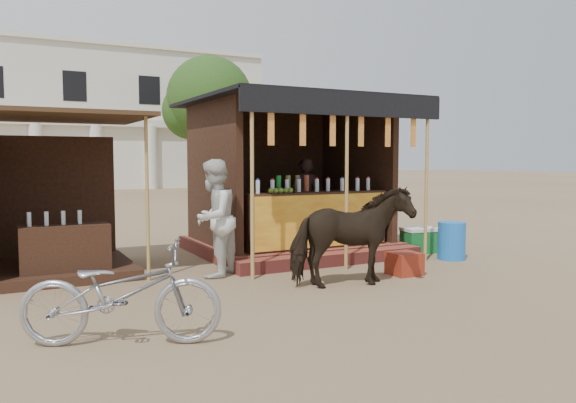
# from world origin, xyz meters

# --- Properties ---
(ground) EXTENTS (120.00, 120.00, 0.00)m
(ground) POSITION_xyz_m (0.00, 0.00, 0.00)
(ground) COLOR #846B4C
(ground) RESTS_ON ground
(main_stall) EXTENTS (3.60, 3.61, 2.78)m
(main_stall) POSITION_xyz_m (1.02, 3.36, 1.02)
(main_stall) COLOR #963831
(main_stall) RESTS_ON ground
(secondary_stall) EXTENTS (2.40, 2.40, 2.38)m
(secondary_stall) POSITION_xyz_m (-3.17, 3.24, 0.85)
(secondary_stall) COLOR #3A2115
(secondary_stall) RESTS_ON ground
(cow) EXTENTS (1.71, 0.98, 1.37)m
(cow) POSITION_xyz_m (0.38, 0.50, 0.68)
(cow) COLOR black
(cow) RESTS_ON ground
(motorbike) EXTENTS (1.95, 1.32, 0.97)m
(motorbike) POSITION_xyz_m (-2.83, -0.49, 0.49)
(motorbike) COLOR #999AA1
(motorbike) RESTS_ON ground
(bystander) EXTENTS (1.06, 1.06, 1.73)m
(bystander) POSITION_xyz_m (-1.02, 2.00, 0.86)
(bystander) COLOR silver
(bystander) RESTS_ON ground
(blue_barrel) EXTENTS (0.53, 0.53, 0.64)m
(blue_barrel) POSITION_xyz_m (3.10, 1.45, 0.32)
(blue_barrel) COLOR blue
(blue_barrel) RESTS_ON ground
(red_crate) EXTENTS (0.43, 0.42, 0.34)m
(red_crate) POSITION_xyz_m (1.55, 0.80, 0.17)
(red_crate) COLOR maroon
(red_crate) RESTS_ON ground
(cooler) EXTENTS (0.69, 0.52, 0.46)m
(cooler) POSITION_xyz_m (3.09, 2.26, 0.23)
(cooler) COLOR #186F2E
(cooler) RESTS_ON ground
(background_building) EXTENTS (26.00, 7.45, 8.18)m
(background_building) POSITION_xyz_m (-2.00, 29.94, 3.98)
(background_building) COLOR silver
(background_building) RESTS_ON ground
(tree) EXTENTS (4.50, 4.40, 7.00)m
(tree) POSITION_xyz_m (5.81, 22.14, 4.63)
(tree) COLOR #382314
(tree) RESTS_ON ground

